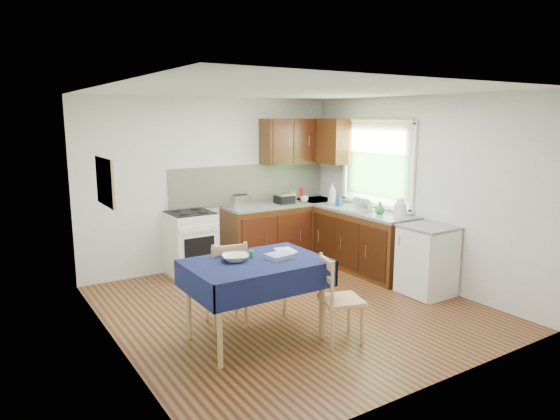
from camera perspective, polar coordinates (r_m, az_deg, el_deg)
floor at (r=6.03m, az=1.23°, el=-11.01°), size 4.20×4.20×0.00m
ceiling at (r=5.62m, az=1.34°, el=13.45°), size 4.00×4.20×0.02m
wall_back at (r=7.51m, az=-7.69°, el=3.04°), size 4.00×0.02×2.50m
wall_front at (r=4.15m, az=17.67°, el=-3.37°), size 4.00×0.02×2.50m
wall_left at (r=4.89m, az=-18.59°, el=-1.39°), size 0.02×4.20×2.50m
wall_right at (r=6.99m, az=15.03°, el=2.23°), size 0.02×4.20×2.50m
base_cabinets at (r=7.63m, az=4.47°, el=-3.04°), size 1.90×2.30×0.86m
worktop_back at (r=7.81m, az=0.31°, el=0.67°), size 1.90×0.60×0.04m
worktop_right at (r=7.30m, az=9.54°, el=-0.17°), size 0.60×1.70×0.04m
worktop_corner at (r=8.17m, az=4.14°, el=1.09°), size 0.60×0.60×0.04m
splashback at (r=7.79m, az=-3.30°, el=3.02°), size 2.70×0.02×0.60m
upper_cabinets at (r=7.97m, az=3.22°, el=7.87°), size 1.20×0.85×0.70m
stove at (r=7.19m, az=-10.14°, el=-3.78°), size 0.60×0.61×0.92m
window at (r=7.42m, az=11.03°, el=5.97°), size 0.04×1.48×1.26m
fridge at (r=6.58m, az=16.46°, el=-5.54°), size 0.58×0.60×0.89m
corkboard at (r=5.13m, az=-19.33°, el=3.06°), size 0.04×0.62×0.47m
dining_table at (r=4.99m, az=-2.80°, el=-6.95°), size 1.35×0.91×0.82m
chair_far at (r=5.38m, az=-6.10°, el=-8.11°), size 0.49×0.49×0.95m
chair_near at (r=5.07m, az=6.57°, el=-9.74°), size 0.48×0.48×0.88m
toaster at (r=7.41m, az=-4.55°, el=1.00°), size 0.27×0.16×0.21m
sandwich_press at (r=7.76m, az=0.50°, el=1.33°), size 0.27×0.23×0.16m
sauce_bottle at (r=7.90m, az=2.48°, el=1.78°), size 0.05×0.05×0.23m
yellow_packet at (r=8.06m, az=1.39°, el=1.66°), size 0.13×0.10×0.15m
dish_rack at (r=7.23m, az=9.39°, el=0.09°), size 0.40×0.30×0.19m
kettle at (r=6.74m, az=13.58°, el=0.04°), size 0.16×0.16×0.27m
cup at (r=7.87m, az=2.79°, el=1.26°), size 0.17×0.17×0.10m
soap_bottle_a at (r=7.73m, az=5.95°, el=1.89°), size 0.16×0.16×0.33m
soap_bottle_b at (r=7.57m, az=6.74°, el=1.14°), size 0.10×0.10×0.18m
soap_bottle_c at (r=7.03m, az=11.36°, el=0.24°), size 0.17×0.17×0.17m
plate_bowl at (r=4.96m, az=-5.13°, el=-5.44°), size 0.34×0.34×0.06m
book at (r=5.24m, az=-0.26°, el=-4.79°), size 0.22×0.27×0.02m
spice_jar at (r=5.04m, az=-3.26°, el=-5.06°), size 0.04×0.04×0.08m
tea_towel at (r=5.03m, az=-0.04°, el=-5.27°), size 0.28×0.23×0.05m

